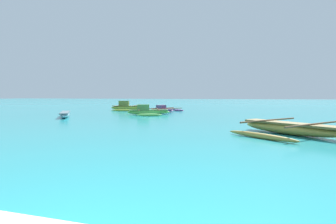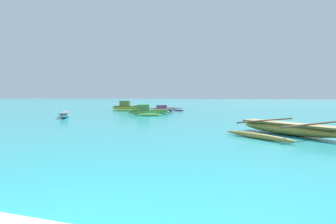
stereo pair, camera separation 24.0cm
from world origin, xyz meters
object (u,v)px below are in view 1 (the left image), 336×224
at_px(moored_boat_1, 148,111).
at_px(moored_boat_3, 65,114).
at_px(moored_boat_0, 163,110).
at_px(moored_boat_4, 128,107).
at_px(moored_boat_2, 290,128).

distance_m(moored_boat_1, moored_boat_3, 6.34).
distance_m(moored_boat_0, moored_boat_1, 3.71).
bearing_deg(moored_boat_0, moored_boat_4, -170.67).
xyz_separation_m(moored_boat_2, moored_boat_4, (-13.71, 14.28, 0.08)).
height_order(moored_boat_0, moored_boat_2, moored_boat_0).
xyz_separation_m(moored_boat_0, moored_boat_2, (9.17, -12.48, 0.03)).
relative_size(moored_boat_2, moored_boat_4, 1.15).
bearing_deg(moored_boat_1, moored_boat_3, -160.79).
relative_size(moored_boat_1, moored_boat_2, 0.85).
height_order(moored_boat_1, moored_boat_3, moored_boat_1).
bearing_deg(moored_boat_0, moored_boat_2, -22.72).
bearing_deg(moored_boat_0, moored_boat_1, -61.59).
xyz_separation_m(moored_boat_1, moored_boat_3, (-4.77, -4.17, -0.06)).
height_order(moored_boat_1, moored_boat_2, moored_boat_1).
distance_m(moored_boat_0, moored_boat_2, 15.49).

